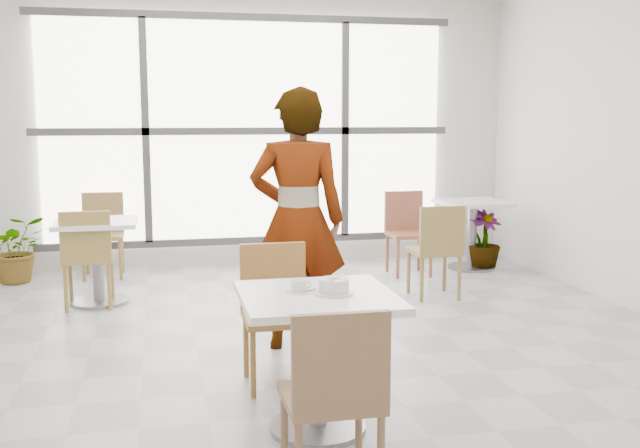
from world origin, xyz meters
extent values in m
plane|color=#9E9EA5|center=(0.00, 0.00, 0.00)|extent=(7.00, 7.00, 0.00)
plane|color=silver|center=(0.00, 3.50, 1.50)|extent=(6.00, 0.00, 6.00)
cube|color=white|center=(0.00, 3.44, 1.50)|extent=(4.40, 0.04, 2.40)
cube|color=#3F3F42|center=(0.00, 3.41, 1.50)|extent=(4.60, 0.05, 0.08)
cube|color=#3F3F42|center=(-1.10, 3.41, 1.50)|extent=(0.08, 0.05, 2.40)
cube|color=#3F3F42|center=(1.10, 3.41, 1.50)|extent=(0.08, 0.05, 2.40)
cube|color=#3F3F42|center=(0.00, 3.41, 0.28)|extent=(4.60, 0.05, 0.08)
cube|color=#3F3F42|center=(0.00, 3.41, 2.72)|extent=(4.60, 0.05, 0.08)
cube|color=white|center=(-0.19, -1.09, 0.73)|extent=(0.80, 0.80, 0.04)
cylinder|color=gray|center=(-0.19, -1.09, 0.35)|extent=(0.10, 0.10, 0.71)
cylinder|color=gray|center=(-0.19, -1.09, 0.01)|extent=(0.52, 0.52, 0.03)
cube|color=#8B6545|center=(-0.26, -1.72, 0.43)|extent=(0.42, 0.42, 0.04)
cube|color=#8B6545|center=(-0.26, -1.91, 0.66)|extent=(0.42, 0.04, 0.42)
cylinder|color=#8B6545|center=(-0.08, -1.54, 0.21)|extent=(0.04, 0.04, 0.41)
cylinder|color=#8B6545|center=(-0.44, -1.54, 0.21)|extent=(0.04, 0.04, 0.41)
cube|color=#A46F37|center=(-0.28, -0.38, 0.43)|extent=(0.42, 0.42, 0.04)
cube|color=#A46F37|center=(-0.28, -0.19, 0.66)|extent=(0.42, 0.04, 0.42)
cylinder|color=#A46F37|center=(-0.46, -0.56, 0.21)|extent=(0.04, 0.04, 0.41)
cylinder|color=#A46F37|center=(-0.46, -0.20, 0.21)|extent=(0.04, 0.04, 0.41)
cylinder|color=#A46F37|center=(-0.10, -0.56, 0.21)|extent=(0.04, 0.04, 0.41)
cylinder|color=#A46F37|center=(-0.10, -0.20, 0.21)|extent=(0.04, 0.04, 0.41)
cylinder|color=silver|center=(-0.10, -1.11, 0.76)|extent=(0.21, 0.21, 0.01)
cylinder|color=silver|center=(-0.10, -1.11, 0.80)|extent=(0.16, 0.16, 0.07)
torus|color=silver|center=(-0.10, -1.11, 0.83)|extent=(0.16, 0.16, 0.01)
cylinder|color=tan|center=(-0.10, -1.11, 0.80)|extent=(0.14, 0.14, 0.05)
cylinder|color=beige|center=(-0.09, -1.08, 0.83)|extent=(0.03, 0.03, 0.01)
cylinder|color=beige|center=(-0.11, -1.11, 0.83)|extent=(0.03, 0.03, 0.01)
cylinder|color=#F8E8A0|center=(-0.14, -1.12, 0.83)|extent=(0.03, 0.03, 0.02)
cylinder|color=#F2EA9C|center=(-0.10, -1.10, 0.83)|extent=(0.03, 0.03, 0.01)
cylinder|color=beige|center=(-0.07, -1.09, 0.83)|extent=(0.03, 0.03, 0.02)
cylinder|color=#F4E69D|center=(-0.10, -1.11, 0.82)|extent=(0.03, 0.03, 0.02)
cylinder|color=beige|center=(-0.12, -1.14, 0.83)|extent=(0.03, 0.03, 0.02)
cylinder|color=beige|center=(-0.13, -1.08, 0.82)|extent=(0.03, 0.03, 0.02)
cylinder|color=beige|center=(-0.10, -1.10, 0.83)|extent=(0.03, 0.03, 0.01)
cylinder|color=#F6E89E|center=(-0.07, -1.13, 0.83)|extent=(0.03, 0.03, 0.02)
cylinder|color=#F6DF9E|center=(-0.11, -1.06, 0.83)|extent=(0.03, 0.03, 0.02)
cylinder|color=beige|center=(-0.09, -1.10, 0.83)|extent=(0.03, 0.03, 0.01)
cylinder|color=beige|center=(-0.11, -1.10, 0.83)|extent=(0.03, 0.03, 0.02)
cylinder|color=beige|center=(-0.12, -1.06, 0.83)|extent=(0.03, 0.03, 0.01)
cylinder|color=silver|center=(-0.28, -1.04, 0.75)|extent=(0.13, 0.13, 0.01)
cylinder|color=silver|center=(-0.28, -1.04, 0.79)|extent=(0.08, 0.08, 0.06)
torus|color=silver|center=(-0.23, -1.04, 0.79)|extent=(0.05, 0.01, 0.05)
cylinder|color=black|center=(-0.28, -1.04, 0.81)|extent=(0.07, 0.07, 0.00)
cube|color=#B0AFB3|center=(-0.23, -1.06, 0.76)|extent=(0.09, 0.05, 0.00)
sphere|color=#B0AFB3|center=(-0.19, -1.04, 0.76)|extent=(0.02, 0.02, 0.02)
imported|color=black|center=(-0.02, 0.36, 0.93)|extent=(0.75, 0.57, 1.87)
cube|color=white|center=(-1.53, 1.98, 0.73)|extent=(0.70, 0.70, 0.04)
cylinder|color=gray|center=(-1.53, 1.98, 0.35)|extent=(0.10, 0.10, 0.71)
cylinder|color=gray|center=(-1.53, 1.98, 0.01)|extent=(0.52, 0.52, 0.03)
cube|color=silver|center=(2.36, 2.69, 0.73)|extent=(0.70, 0.70, 0.04)
cylinder|color=slate|center=(2.36, 2.69, 0.35)|extent=(0.10, 0.10, 0.71)
cylinder|color=slate|center=(2.36, 2.69, 0.01)|extent=(0.52, 0.52, 0.03)
cube|color=olive|center=(-1.60, 1.89, 0.43)|extent=(0.42, 0.42, 0.04)
cube|color=olive|center=(-1.60, 1.70, 0.66)|extent=(0.42, 0.04, 0.42)
cylinder|color=olive|center=(-1.42, 2.07, 0.21)|extent=(0.04, 0.04, 0.41)
cylinder|color=olive|center=(-1.42, 1.71, 0.21)|extent=(0.04, 0.04, 0.41)
cylinder|color=olive|center=(-1.78, 2.07, 0.21)|extent=(0.04, 0.04, 0.41)
cylinder|color=olive|center=(-1.78, 1.71, 0.21)|extent=(0.04, 0.04, 0.41)
cube|color=olive|center=(-1.56, 3.10, 0.43)|extent=(0.42, 0.42, 0.04)
cube|color=olive|center=(-1.56, 3.29, 0.66)|extent=(0.42, 0.04, 0.42)
cylinder|color=olive|center=(-1.74, 2.92, 0.21)|extent=(0.04, 0.04, 0.41)
cylinder|color=olive|center=(-1.74, 3.28, 0.21)|extent=(0.04, 0.04, 0.41)
cylinder|color=olive|center=(-1.38, 2.92, 0.21)|extent=(0.04, 0.04, 0.41)
cylinder|color=olive|center=(-1.38, 3.28, 0.21)|extent=(0.04, 0.04, 0.41)
cube|color=olive|center=(1.49, 1.57, 0.43)|extent=(0.42, 0.42, 0.04)
cube|color=olive|center=(1.49, 1.38, 0.66)|extent=(0.42, 0.04, 0.42)
cylinder|color=olive|center=(1.67, 1.75, 0.21)|extent=(0.04, 0.04, 0.41)
cylinder|color=olive|center=(1.67, 1.39, 0.21)|extent=(0.04, 0.04, 0.41)
cylinder|color=olive|center=(1.31, 1.75, 0.21)|extent=(0.04, 0.04, 0.41)
cylinder|color=olive|center=(1.31, 1.39, 0.21)|extent=(0.04, 0.04, 0.41)
cube|color=brown|center=(1.58, 2.54, 0.43)|extent=(0.42, 0.42, 0.04)
cube|color=brown|center=(1.58, 2.73, 0.66)|extent=(0.42, 0.04, 0.42)
cylinder|color=brown|center=(1.40, 2.36, 0.21)|extent=(0.04, 0.04, 0.41)
cylinder|color=brown|center=(1.40, 2.72, 0.21)|extent=(0.04, 0.04, 0.41)
cylinder|color=brown|center=(1.76, 2.36, 0.21)|extent=(0.04, 0.04, 0.41)
cylinder|color=brown|center=(1.76, 2.72, 0.21)|extent=(0.04, 0.04, 0.41)
imported|color=#518D4D|center=(-2.40, 3.04, 0.34)|extent=(0.72, 0.66, 0.68)
imported|color=#3F7433|center=(2.48, 2.64, 0.32)|extent=(0.44, 0.44, 0.65)
camera|label=1|loc=(-0.98, -4.78, 1.68)|focal=41.63mm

